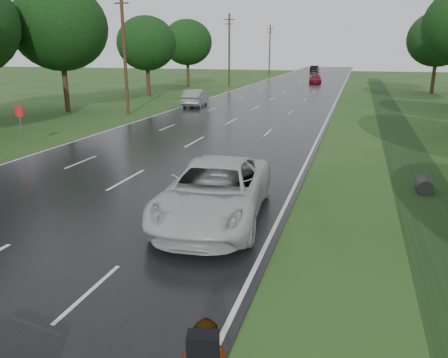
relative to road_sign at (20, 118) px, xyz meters
name	(u,v)px	position (x,y,z in m)	size (l,w,h in m)	color
road	(280,95)	(8.50, 33.00, -1.62)	(14.00, 180.00, 0.04)	black
edge_stripe_east	(338,96)	(15.25, 33.00, -1.60)	(0.12, 180.00, 0.01)	silver
edge_stripe_west	(226,93)	(1.75, 33.00, -1.60)	(0.12, 180.00, 0.01)	silver
center_line	(280,94)	(8.50, 33.00, -1.60)	(0.12, 180.00, 0.01)	silver
drainage_ditch	(403,144)	(20.00, 6.71, -1.61)	(2.20, 120.00, 0.56)	black
road_sign	(20,118)	(0.00, 0.00, 0.00)	(0.50, 0.06, 2.30)	slate
utility_pole_mid	(124,49)	(-0.70, 13.00, 3.55)	(1.60, 0.26, 10.00)	#362216
utility_pole_far	(229,49)	(-0.70, 43.00, 3.55)	(1.60, 0.26, 10.00)	#362216
utility_pole_distant	(270,49)	(-0.70, 73.00, 3.55)	(1.60, 0.26, 10.00)	#362216
tree_east_f	(439,39)	(26.00, 40.00, 4.73)	(7.20, 7.20, 9.62)	#362216
tree_west_c	(60,27)	(-6.50, 13.00, 5.27)	(7.80, 7.80, 10.43)	#362216
tree_west_d	(146,43)	(-5.70, 27.00, 4.18)	(6.60, 6.60, 8.80)	#362216
tree_west_f	(187,42)	(-6.30, 41.00, 4.49)	(7.00, 7.00, 9.29)	#362216
white_pickup	(215,191)	(13.30, -7.00, -0.71)	(2.97, 6.44, 1.79)	silver
silver_sedan	(196,98)	(2.70, 19.83, -0.82)	(1.66, 4.75, 1.57)	gray
far_car_red	(315,79)	(10.79, 52.08, -0.93)	(1.88, 4.63, 1.34)	maroon
far_car_dark	(315,69)	(7.50, 85.28, -0.79)	(1.71, 4.91, 1.62)	black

